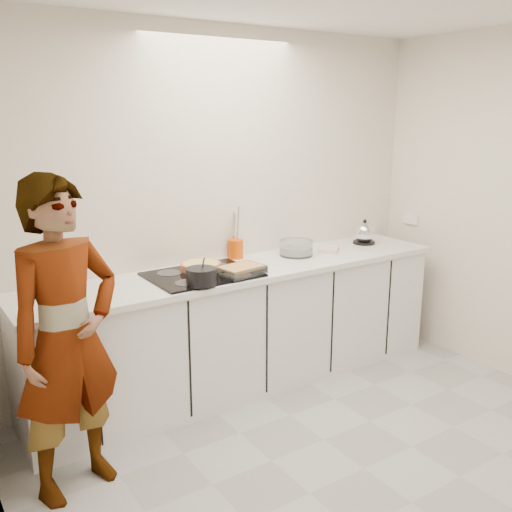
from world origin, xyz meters
TOP-DOWN VIEW (x-y plane):
  - floor at (0.00, 0.00)m, footprint 3.60×3.20m
  - wall_back at (0.00, 1.60)m, footprint 3.60×0.00m
  - wall_left at (-1.80, 0.00)m, footprint 0.00×3.20m
  - base_cabinets at (0.00, 1.28)m, footprint 3.20×0.58m
  - countertop at (0.00, 1.28)m, footprint 3.24×0.64m
  - hob at (-0.35, 1.26)m, footprint 0.72×0.54m
  - tart_dish at (-0.31, 1.36)m, footprint 0.29×0.29m
  - saucepan at (-0.47, 1.04)m, footprint 0.24×0.24m
  - baking_dish at (-0.14, 1.10)m, footprint 0.33×0.26m
  - mixing_bowl at (0.52, 1.35)m, footprint 0.32×0.32m
  - tea_towel at (0.83, 1.31)m, footprint 0.24×0.24m
  - kettle at (1.25, 1.36)m, footprint 0.24×0.24m
  - utensil_crock at (0.09, 1.54)m, footprint 0.15×0.15m
  - cook at (-1.41, 0.76)m, footprint 0.72×0.58m

SIDE VIEW (x-z plane):
  - floor at x=0.00m, z-range 0.00..0.00m
  - base_cabinets at x=0.00m, z-range 0.00..0.87m
  - cook at x=-1.41m, z-range 0.00..1.72m
  - countertop at x=0.00m, z-range 0.87..0.91m
  - hob at x=-0.35m, z-range 0.91..0.92m
  - tea_towel at x=0.83m, z-range 0.91..0.94m
  - tart_dish at x=-0.31m, z-range 0.93..0.97m
  - baking_dish at x=-0.14m, z-range 0.93..0.98m
  - mixing_bowl at x=0.52m, z-range 0.91..1.03m
  - saucepan at x=-0.47m, z-range 0.89..1.07m
  - utensil_crock at x=0.09m, z-range 0.91..1.05m
  - kettle at x=1.25m, z-range 0.89..1.10m
  - wall_back at x=0.00m, z-range 0.00..2.60m
  - wall_left at x=-1.80m, z-range 0.00..2.60m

